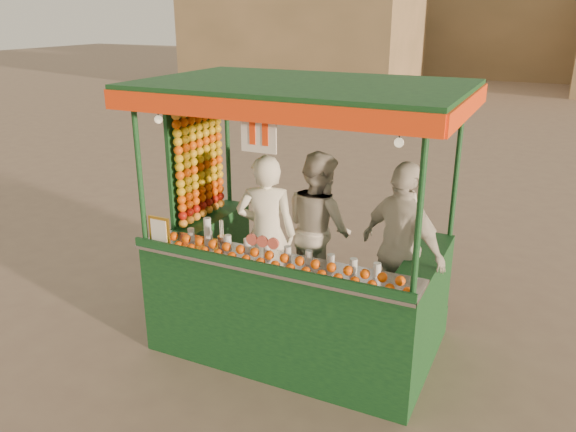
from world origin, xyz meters
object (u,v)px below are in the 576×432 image
at_px(vendor_left, 266,234).
at_px(vendor_right, 402,250).
at_px(vendor_middle, 319,228).
at_px(juice_cart, 289,269).

height_order(vendor_left, vendor_right, vendor_right).
bearing_deg(vendor_middle, vendor_right, -159.27).
distance_m(vendor_middle, vendor_right, 1.04).
bearing_deg(vendor_right, vendor_left, 35.63).
height_order(juice_cart, vendor_middle, juice_cart).
height_order(juice_cart, vendor_right, juice_cart).
relative_size(vendor_middle, vendor_right, 0.97).
distance_m(juice_cart, vendor_right, 1.17).
height_order(vendor_middle, vendor_right, vendor_right).
xyz_separation_m(vendor_left, vendor_middle, (0.42, 0.44, -0.01)).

